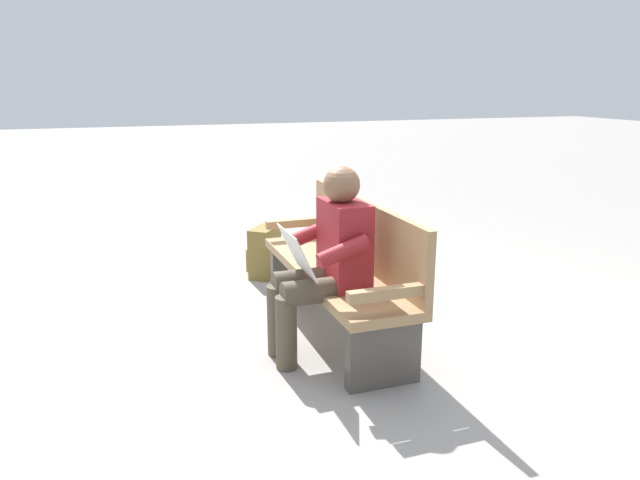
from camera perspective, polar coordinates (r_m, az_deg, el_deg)
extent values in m
plane|color=gray|center=(4.13, 1.24, -8.68)|extent=(40.00, 40.00, 0.00)
cube|color=#9E7A51|center=(3.98, 1.28, -3.14)|extent=(1.80, 0.49, 0.06)
cube|color=#9E7A51|center=(3.99, 4.20, 0.66)|extent=(1.80, 0.06, 0.45)
cube|color=#9E7A51|center=(3.19, 6.62, -5.06)|extent=(0.06, 0.48, 0.06)
cube|color=#9E7A51|center=(4.72, -2.30, 1.64)|extent=(0.06, 0.48, 0.06)
cube|color=#4C4742|center=(3.38, 6.05, -10.77)|extent=(0.08, 0.43, 0.39)
cube|color=#4C4742|center=(4.77, -2.08, -2.88)|extent=(0.08, 0.43, 0.39)
cube|color=maroon|center=(3.60, 2.33, -0.34)|extent=(0.40, 0.22, 0.52)
sphere|color=brown|center=(3.51, 2.09, 5.30)|extent=(0.22, 0.22, 0.22)
cylinder|color=#4C4233|center=(3.51, -0.32, -4.90)|extent=(0.15, 0.42, 0.15)
cylinder|color=#4C4233|center=(3.69, -1.32, -3.90)|extent=(0.15, 0.42, 0.15)
cylinder|color=#4C4233|center=(3.55, -3.24, -8.88)|extent=(0.13, 0.13, 0.45)
cylinder|color=#4C4233|center=(3.73, -4.09, -7.69)|extent=(0.13, 0.13, 0.45)
cylinder|color=maroon|center=(3.34, 2.24, -1.09)|extent=(0.09, 0.31, 0.18)
cylinder|color=maroon|center=(3.77, -0.41, 0.83)|extent=(0.09, 0.31, 0.18)
cube|color=silver|center=(3.51, -2.24, -1.17)|extent=(0.40, 0.13, 0.27)
cube|color=brown|center=(5.19, -5.30, -1.17)|extent=(0.35, 0.34, 0.44)
cube|color=olive|center=(5.26, -6.38, -1.74)|extent=(0.19, 0.17, 0.20)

